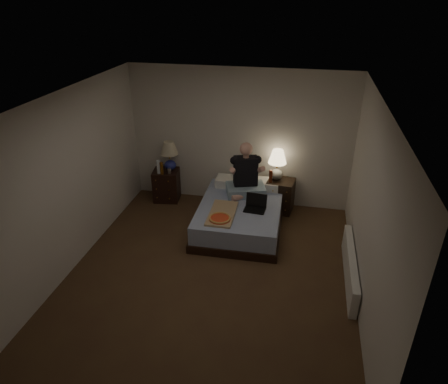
% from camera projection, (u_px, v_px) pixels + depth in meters
% --- Properties ---
extents(floor, '(4.00, 4.50, 0.00)m').
position_uv_depth(floor, '(211.00, 272.00, 5.77)').
color(floor, brown).
rests_on(floor, ground).
extents(ceiling, '(4.00, 4.50, 0.00)m').
position_uv_depth(ceiling, '(208.00, 101.00, 4.62)').
color(ceiling, white).
rests_on(ceiling, ground).
extents(wall_back, '(4.00, 0.00, 2.50)m').
position_uv_depth(wall_back, '(239.00, 138.00, 7.15)').
color(wall_back, silver).
rests_on(wall_back, ground).
extents(wall_front, '(4.00, 0.00, 2.50)m').
position_uv_depth(wall_front, '(144.00, 323.00, 3.24)').
color(wall_front, silver).
rests_on(wall_front, ground).
extents(wall_left, '(0.00, 4.50, 2.50)m').
position_uv_depth(wall_left, '(71.00, 182.00, 5.56)').
color(wall_left, silver).
rests_on(wall_left, ground).
extents(wall_right, '(0.00, 4.50, 2.50)m').
position_uv_depth(wall_right, '(370.00, 212.00, 4.83)').
color(wall_right, silver).
rests_on(wall_right, ground).
extents(bed, '(1.37, 1.81, 0.45)m').
position_uv_depth(bed, '(240.00, 216.00, 6.75)').
color(bed, '#556DAA').
rests_on(bed, floor).
extents(nightstand_left, '(0.52, 0.48, 0.60)m').
position_uv_depth(nightstand_left, '(167.00, 185.00, 7.61)').
color(nightstand_left, black).
rests_on(nightstand_left, floor).
extents(nightstand_right, '(0.51, 0.47, 0.60)m').
position_uv_depth(nightstand_right, '(280.00, 196.00, 7.23)').
color(nightstand_right, black).
rests_on(nightstand_right, floor).
extents(lamp_left, '(0.35, 0.35, 0.56)m').
position_uv_depth(lamp_left, '(170.00, 156.00, 7.38)').
color(lamp_left, navy).
rests_on(lamp_left, nightstand_left).
extents(lamp_right, '(0.41, 0.41, 0.56)m').
position_uv_depth(lamp_right, '(277.00, 165.00, 7.01)').
color(lamp_right, gray).
rests_on(lamp_right, nightstand_right).
extents(water_bottle, '(0.07, 0.07, 0.25)m').
position_uv_depth(water_bottle, '(159.00, 167.00, 7.31)').
color(water_bottle, white).
rests_on(water_bottle, nightstand_left).
extents(soda_can, '(0.07, 0.07, 0.10)m').
position_uv_depth(soda_can, '(169.00, 171.00, 7.34)').
color(soda_can, silver).
rests_on(soda_can, nightstand_left).
extents(beer_bottle_left, '(0.06, 0.06, 0.23)m').
position_uv_depth(beer_bottle_left, '(162.00, 168.00, 7.28)').
color(beer_bottle_left, '#5D350D').
rests_on(beer_bottle_left, nightstand_left).
extents(beer_bottle_right, '(0.06, 0.06, 0.23)m').
position_uv_depth(beer_bottle_right, '(271.00, 176.00, 6.98)').
color(beer_bottle_right, '#581F0C').
rests_on(beer_bottle_right, nightstand_right).
extents(person, '(0.79, 0.69, 0.93)m').
position_uv_depth(person, '(246.00, 170.00, 6.76)').
color(person, black).
rests_on(person, bed).
extents(laptop, '(0.36, 0.30, 0.24)m').
position_uv_depth(laptop, '(255.00, 204.00, 6.41)').
color(laptop, black).
rests_on(laptop, bed).
extents(pizza_box, '(0.41, 0.76, 0.08)m').
position_uv_depth(pizza_box, '(220.00, 219.00, 6.16)').
color(pizza_box, tan).
rests_on(pizza_box, bed).
extents(radiator, '(0.10, 1.60, 0.40)m').
position_uv_depth(radiator, '(350.00, 267.00, 5.55)').
color(radiator, white).
rests_on(radiator, floor).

